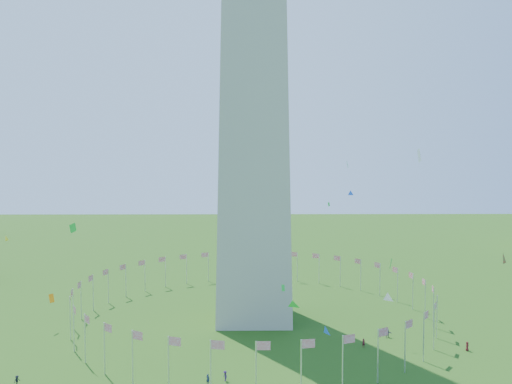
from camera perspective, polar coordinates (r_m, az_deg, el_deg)
flag_ring at (r=118.42m, az=-0.24°, el=-12.20°), size 80.24×80.24×9.00m
kites_aloft at (r=91.27m, az=8.34°, el=-8.53°), size 117.17×60.88×33.89m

